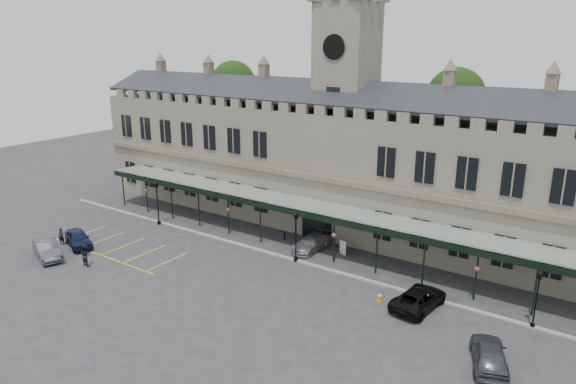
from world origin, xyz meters
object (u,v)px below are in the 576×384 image
Objects in this scene: car_right_a at (489,355)px; person_a at (61,236)px; lamp_post_mid at (296,232)px; car_taxi at (312,243)px; station_building at (343,165)px; lamp_post_right at (537,294)px; car_left_a at (78,238)px; car_left_b at (47,249)px; sign_board at (343,248)px; clock_tower at (346,98)px; person_b at (86,255)px; lamp_post_left at (157,199)px; traffic_cone at (380,297)px; car_van at (419,298)px.

person_a is at bearing -14.87° from car_right_a.
car_taxi is at bearing 94.15° from lamp_post_mid.
station_building is 14.02× the size of lamp_post_right.
car_left_a is (-17.55, -19.13, -5.70)m from station_building.
lamp_post_mid is at bearing -38.61° from car_right_a.
person_a is (-1.70, 2.49, 0.02)m from car_left_b.
car_taxi reaches higher than sign_board.
clock_tower is 5.12× the size of car_left_b.
station_building is 12.86× the size of lamp_post_mid.
person_b is at bearing -161.93° from lamp_post_right.
lamp_post_mid reaches higher than car_right_a.
lamp_post_left is 17.12m from lamp_post_mid.
lamp_post_mid is 20.76m from car_left_a.
sign_board is at bearing -39.28° from car_left_a.
lamp_post_left is 2.53× the size of person_b.
station_building is 28.15m from person_a.
lamp_post_mid is at bearing -108.21° from sign_board.
car_left_b reaches higher than car_taxi.
sign_board is 0.27× the size of car_right_a.
person_b is (4.38, -2.24, 0.17)m from car_left_a.
station_building reaches higher than car_taxi.
lamp_post_right is 0.88× the size of car_left_b.
car_van is at bearing 17.12° from traffic_cone.
lamp_post_left is 26.45m from traffic_cone.
person_a is at bearing -134.13° from station_building.
station_building is 77.60× the size of traffic_cone.
clock_tower is 28.11m from car_right_a.
person_b is at bearing -11.22° from car_right_a.
person_b is (-32.16, -4.78, 0.12)m from car_right_a.
station_building is 11.18m from lamp_post_mid.
car_right_a is (18.00, -9.12, 0.13)m from car_taxi.
car_left_a is (-37.89, -8.70, -1.77)m from lamp_post_right.
clock_tower is at bearing 19.30° from person_a.
traffic_cone is 0.15× the size of car_van.
lamp_post_right is (19.13, 0.05, -0.23)m from lamp_post_mid.
lamp_post_right reaches higher than car_left_a.
car_left_b is 4.43m from person_b.
car_left_a reaches higher than sign_board.
lamp_post_mid is at bearing -81.97° from car_taxi.
person_a is (-20.20, -12.32, 0.13)m from car_taxi.
lamp_post_right is 38.92m from car_left_a.
car_taxi is (-2.86, -0.67, 0.06)m from sign_board.
station_building is at bearing -21.75° from car_left_a.
traffic_cone is at bearing -51.63° from clock_tower.
sign_board is 2.94m from car_taxi.
sign_board is 0.69× the size of person_b.
car_right_a reaches higher than person_a.
car_left_b is at bearing -82.32° from person_a.
traffic_cone is 0.60× the size of sign_board.
car_taxi is 0.99× the size of car_right_a.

